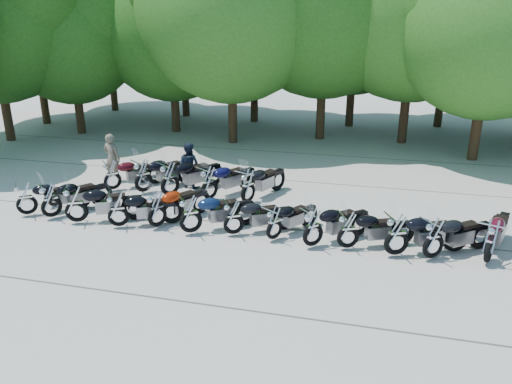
% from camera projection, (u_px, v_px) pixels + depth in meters
% --- Properties ---
extents(ground, '(90.00, 90.00, 0.00)m').
position_uv_depth(ground, '(243.00, 247.00, 13.88)').
color(ground, '#9C978D').
rests_on(ground, ground).
extents(tree_0, '(7.50, 7.50, 9.21)m').
position_uv_depth(tree_0, '(33.00, 25.00, 27.31)').
color(tree_0, '#3A2614').
rests_on(tree_0, ground).
extents(tree_1, '(6.97, 6.97, 8.55)m').
position_uv_depth(tree_1, '(70.00, 35.00, 25.10)').
color(tree_1, '#3A2614').
rests_on(tree_1, ground).
extents(tree_2, '(7.31, 7.31, 8.97)m').
position_uv_depth(tree_2, '(171.00, 29.00, 25.40)').
color(tree_2, '#3A2614').
rests_on(tree_2, ground).
extents(tree_3, '(8.70, 8.70, 10.67)m').
position_uv_depth(tree_3, '(231.00, 8.00, 22.77)').
color(tree_3, '#3A2614').
rests_on(tree_3, ground).
extents(tree_4, '(9.13, 9.13, 11.20)m').
position_uv_depth(tree_4, '(326.00, 1.00, 23.43)').
color(tree_4, '#3A2614').
rests_on(tree_4, ground).
extents(tree_5, '(9.04, 9.04, 11.10)m').
position_uv_depth(tree_5, '(416.00, 2.00, 22.65)').
color(tree_5, '#3A2614').
rests_on(tree_5, ground).
extents(tree_6, '(8.00, 8.00, 9.82)m').
position_uv_depth(tree_6, '(493.00, 21.00, 20.07)').
color(tree_6, '#3A2614').
rests_on(tree_6, ground).
extents(tree_9, '(7.59, 7.59, 9.32)m').
position_uv_depth(tree_9, '(107.00, 22.00, 31.07)').
color(tree_9, '#3A2614').
rests_on(tree_9, ground).
extents(tree_10, '(7.78, 7.78, 9.55)m').
position_uv_depth(tree_10, '(182.00, 20.00, 29.29)').
color(tree_10, '#3A2614').
rests_on(tree_10, ground).
extents(tree_11, '(7.56, 7.56, 9.28)m').
position_uv_depth(tree_11, '(254.00, 24.00, 27.83)').
color(tree_11, '#3A2614').
rests_on(tree_11, ground).
extents(tree_12, '(7.88, 7.88, 9.67)m').
position_uv_depth(tree_12, '(356.00, 20.00, 26.55)').
color(tree_12, '#3A2614').
rests_on(tree_12, ground).
extents(tree_13, '(8.31, 8.31, 10.20)m').
position_uv_depth(tree_13, '(451.00, 14.00, 26.26)').
color(tree_13, '#3A2614').
rests_on(tree_13, ground).
extents(motorcycle_0, '(2.18, 1.89, 1.26)m').
position_uv_depth(motorcycle_0, '(26.00, 198.00, 15.77)').
color(motorcycle_0, black).
rests_on(motorcycle_0, ground).
extents(motorcycle_1, '(1.89, 2.31, 1.31)m').
position_uv_depth(motorcycle_1, '(51.00, 199.00, 15.56)').
color(motorcycle_1, black).
rests_on(motorcycle_1, ground).
extents(motorcycle_2, '(2.49, 1.67, 1.36)m').
position_uv_depth(motorcycle_2, '(76.00, 203.00, 15.16)').
color(motorcycle_2, black).
rests_on(motorcycle_2, ground).
extents(motorcycle_3, '(2.27, 1.60, 1.25)m').
position_uv_depth(motorcycle_3, '(118.00, 209.00, 14.89)').
color(motorcycle_3, black).
rests_on(motorcycle_3, ground).
extents(motorcycle_4, '(1.79, 2.35, 1.31)m').
position_uv_depth(motorcycle_4, '(157.00, 208.00, 14.87)').
color(motorcycle_4, maroon).
rests_on(motorcycle_4, ground).
extents(motorcycle_5, '(2.33, 2.03, 1.35)m').
position_uv_depth(motorcycle_5, '(191.00, 213.00, 14.43)').
color(motorcycle_5, '#0C1936').
rests_on(motorcycle_5, ground).
extents(motorcycle_6, '(2.18, 1.67, 1.22)m').
position_uv_depth(motorcycle_6, '(234.00, 216.00, 14.37)').
color(motorcycle_6, black).
rests_on(motorcycle_6, ground).
extents(motorcycle_7, '(1.66, 2.04, 1.15)m').
position_uv_depth(motorcycle_7, '(274.00, 222.00, 14.08)').
color(motorcycle_7, black).
rests_on(motorcycle_7, ground).
extents(motorcycle_8, '(2.14, 2.10, 1.30)m').
position_uv_depth(motorcycle_8, '(313.00, 226.00, 13.62)').
color(motorcycle_8, black).
rests_on(motorcycle_8, ground).
extents(motorcycle_9, '(2.27, 1.50, 1.24)m').
position_uv_depth(motorcycle_9, '(348.00, 229.00, 13.52)').
color(motorcycle_9, black).
rests_on(motorcycle_9, ground).
extents(motorcycle_10, '(2.51, 1.70, 1.37)m').
position_uv_depth(motorcycle_10, '(397.00, 233.00, 13.09)').
color(motorcycle_10, black).
rests_on(motorcycle_10, ground).
extents(motorcycle_11, '(2.28, 1.99, 1.32)m').
position_uv_depth(motorcycle_11, '(434.00, 237.00, 12.94)').
color(motorcycle_11, black).
rests_on(motorcycle_11, ground).
extents(motorcycle_12, '(1.56, 2.53, 1.37)m').
position_uv_depth(motorcycle_12, '(491.00, 240.00, 12.72)').
color(motorcycle_12, '#3E0816').
rests_on(motorcycle_12, ground).
extents(motorcycle_14, '(2.09, 2.08, 1.28)m').
position_uv_depth(motorcycle_14, '(112.00, 174.00, 18.00)').
color(motorcycle_14, '#38070E').
rests_on(motorcycle_14, ground).
extents(motorcycle_15, '(2.04, 2.51, 1.42)m').
position_uv_depth(motorcycle_15, '(143.00, 175.00, 17.70)').
color(motorcycle_15, black).
rests_on(motorcycle_15, ground).
extents(motorcycle_16, '(2.16, 2.54, 1.46)m').
position_uv_depth(motorcycle_16, '(170.00, 177.00, 17.35)').
color(motorcycle_16, black).
rests_on(motorcycle_16, ground).
extents(motorcycle_17, '(1.97, 2.47, 1.39)m').
position_uv_depth(motorcycle_17, '(209.00, 182.00, 16.99)').
color(motorcycle_17, black).
rests_on(motorcycle_17, ground).
extents(motorcycle_18, '(1.64, 2.51, 1.37)m').
position_uv_depth(motorcycle_18, '(248.00, 185.00, 16.72)').
color(motorcycle_18, black).
rests_on(motorcycle_18, ground).
extents(rider_0, '(0.74, 0.54, 1.89)m').
position_uv_depth(rider_0, '(112.00, 158.00, 18.87)').
color(rider_0, brown).
rests_on(rider_0, ground).
extents(rider_1, '(0.95, 0.82, 1.71)m').
position_uv_depth(rider_1, '(189.00, 165.00, 18.31)').
color(rider_1, '#1A2637').
rests_on(rider_1, ground).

